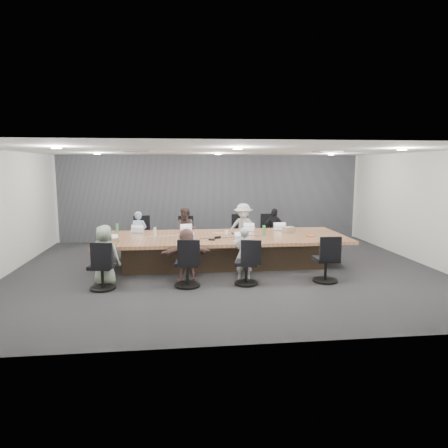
{
  "coord_description": "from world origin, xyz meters",
  "views": [
    {
      "loc": [
        -1.11,
        -9.16,
        2.47
      ],
      "look_at": [
        0.0,
        0.4,
        1.05
      ],
      "focal_mm": 32.0,
      "sensor_mm": 36.0,
      "label": 1
    }
  ],
  "objects": [
    {
      "name": "wall_front",
      "position": [
        0.0,
        -4.0,
        1.4
      ],
      "size": [
        10.0,
        0.0,
        2.8
      ],
      "primitive_type": "cube",
      "rotation": [
        -1.57,
        0.0,
        0.0
      ],
      "color": "silver",
      "rests_on": "ground"
    },
    {
      "name": "laptop_6",
      "position": [
        0.28,
        -0.3,
        0.75
      ],
      "size": [
        0.35,
        0.28,
        0.02
      ],
      "primitive_type": "cube",
      "rotation": [
        0.0,
        0.0,
        0.24
      ],
      "color": "#B2B2B7",
      "rests_on": "conference_table"
    },
    {
      "name": "mic_right",
      "position": [
        0.31,
        0.77,
        0.75
      ],
      "size": [
        0.15,
        0.12,
        0.03
      ],
      "primitive_type": "cube",
      "rotation": [
        0.0,
        0.0,
        0.24
      ],
      "color": "black",
      "rests_on": "conference_table"
    },
    {
      "name": "floor",
      "position": [
        0.0,
        0.0,
        0.0
      ],
      "size": [
        10.0,
        8.0,
        0.0
      ],
      "primitive_type": "cube",
      "color": "#272729",
      "rests_on": "ground"
    },
    {
      "name": "laptop_0",
      "position": [
        -2.19,
        1.3,
        0.75
      ],
      "size": [
        0.38,
        0.3,
        0.02
      ],
      "primitive_type": "cube",
      "rotation": [
        0.0,
        0.0,
        2.91
      ],
      "color": "#B2B2B7",
      "rests_on": "conference_table"
    },
    {
      "name": "chair_6",
      "position": [
        0.28,
        -1.2,
        0.39
      ],
      "size": [
        0.63,
        0.63,
        0.77
      ],
      "primitive_type": null,
      "rotation": [
        0.0,
        0.0,
        -0.25
      ],
      "color": "black",
      "rests_on": "ground"
    },
    {
      "name": "bottle_green_right",
      "position": [
        0.98,
        0.35,
        0.87
      ],
      "size": [
        0.1,
        0.1,
        0.27
      ],
      "primitive_type": "cylinder",
      "rotation": [
        0.0,
        0.0,
        0.43
      ],
      "color": "#3F8048",
      "rests_on": "conference_table"
    },
    {
      "name": "cup_white_near",
      "position": [
        1.71,
        0.84,
        0.79
      ],
      "size": [
        0.1,
        0.1,
        0.11
      ],
      "primitive_type": "cylinder",
      "rotation": [
        0.0,
        0.0,
        0.17
      ],
      "color": "white",
      "rests_on": "conference_table"
    },
    {
      "name": "laptop_4",
      "position": [
        -2.63,
        -0.3,
        0.75
      ],
      "size": [
        0.37,
        0.28,
        0.02
      ],
      "primitive_type": "cube",
      "rotation": [
        0.0,
        0.0,
        0.13
      ],
      "color": "#8C6647",
      "rests_on": "conference_table"
    },
    {
      "name": "wall_back",
      "position": [
        0.0,
        4.0,
        1.4
      ],
      "size": [
        10.0,
        0.0,
        2.8
      ],
      "primitive_type": "cube",
      "rotation": [
        1.57,
        0.0,
        0.0
      ],
      "color": "silver",
      "rests_on": "ground"
    },
    {
      "name": "person_2",
      "position": [
        0.72,
        1.85,
        0.7
      ],
      "size": [
        0.99,
        0.7,
        1.4
      ],
      "primitive_type": "imported",
      "rotation": [
        0.0,
        0.0,
        6.08
      ],
      "color": "#ABABAB",
      "rests_on": "ground"
    },
    {
      "name": "chair_3",
      "position": [
        1.6,
        2.2,
        0.44
      ],
      "size": [
        0.65,
        0.65,
        0.87
      ],
      "primitive_type": null,
      "rotation": [
        0.0,
        0.0,
        3.03
      ],
      "color": "black",
      "rests_on": "ground"
    },
    {
      "name": "chair_2",
      "position": [
        0.72,
        2.2,
        0.44
      ],
      "size": [
        0.65,
        0.65,
        0.87
      ],
      "primitive_type": null,
      "rotation": [
        0.0,
        0.0,
        3.03
      ],
      "color": "black",
      "rests_on": "ground"
    },
    {
      "name": "chair_0",
      "position": [
        -2.19,
        2.2,
        0.43
      ],
      "size": [
        0.67,
        0.67,
        0.87
      ],
      "primitive_type": null,
      "rotation": [
        0.0,
        0.0,
        3.29
      ],
      "color": "black",
      "rests_on": "ground"
    },
    {
      "name": "person_5",
      "position": [
        -0.94,
        -0.85,
        0.58
      ],
      "size": [
        1.12,
        0.49,
        1.16
      ],
      "primitive_type": "imported",
      "rotation": [
        0.0,
        0.0,
        3.28
      ],
      "color": "brown",
      "rests_on": "ground"
    },
    {
      "name": "person_1",
      "position": [
        -0.89,
        1.85,
        0.65
      ],
      "size": [
        0.73,
        0.63,
        1.31
      ],
      "primitive_type": "imported",
      "rotation": [
        0.0,
        0.0,
        6.05
      ],
      "color": "#3C2C2A",
      "rests_on": "ground"
    },
    {
      "name": "cup_white_far",
      "position": [
        0.1,
        0.71,
        0.79
      ],
      "size": [
        0.1,
        0.1,
        0.1
      ],
      "primitive_type": "cylinder",
      "rotation": [
        0.0,
        0.0,
        0.21
      ],
      "color": "white",
      "rests_on": "conference_table"
    },
    {
      "name": "chair_5",
      "position": [
        -0.94,
        -1.2,
        0.41
      ],
      "size": [
        0.63,
        0.63,
        0.83
      ],
      "primitive_type": null,
      "rotation": [
        0.0,
        0.0,
        -0.14
      ],
      "color": "black",
      "rests_on": "ground"
    },
    {
      "name": "canvas_bag",
      "position": [
        1.71,
        0.74,
        0.82
      ],
      "size": [
        0.34,
        0.3,
        0.15
      ],
      "primitive_type": "cube",
      "rotation": [
        0.0,
        0.0,
        0.52
      ],
      "color": "gray",
      "rests_on": "conference_table"
    },
    {
      "name": "laptop_1",
      "position": [
        -0.89,
        1.3,
        0.75
      ],
      "size": [
        0.33,
        0.25,
        0.02
      ],
      "primitive_type": "cube",
      "rotation": [
        0.0,
        0.0,
        3.28
      ],
      "color": "#B2B2B7",
      "rests_on": "conference_table"
    },
    {
      "name": "mug_brown",
      "position": [
        -2.65,
        0.19,
        0.79
      ],
      "size": [
        0.11,
        0.11,
        0.11
      ],
      "primitive_type": "cylinder",
      "rotation": [
        0.0,
        0.0,
        -0.34
      ],
      "color": "brown",
      "rests_on": "conference_table"
    },
    {
      "name": "person_4",
      "position": [
        -2.63,
        -0.85,
        0.63
      ],
      "size": [
        0.69,
        0.54,
        1.26
      ],
      "primitive_type": "imported",
      "rotation": [
        0.0,
        0.0,
        2.89
      ],
      "color": "gray",
      "rests_on": "ground"
    },
    {
      "name": "wall_right",
      "position": [
        5.0,
        0.0,
        1.4
      ],
      "size": [
        0.0,
        8.0,
        2.8
      ],
      "primitive_type": "cube",
      "rotation": [
        1.57,
        0.0,
        -1.57
      ],
      "color": "silver",
      "rests_on": "ground"
    },
    {
      "name": "stapler",
      "position": [
        -0.18,
        0.15,
        0.77
      ],
      "size": [
        0.15,
        0.08,
        0.06
      ],
      "primitive_type": "cube",
      "rotation": [
        0.0,
        0.0,
        0.29
      ],
      "color": "black",
      "rests_on": "conference_table"
    },
    {
      "name": "laptop_5",
      "position": [
        -0.94,
        -0.3,
        0.75
      ],
      "size": [
        0.38,
        0.31,
        0.02
      ],
      "primitive_type": "cube",
      "rotation": [
        0.0,
        0.0,
        0.26
      ],
      "color": "#B2B2B7",
      "rests_on": "conference_table"
    },
    {
      "name": "chair_7",
      "position": [
        1.99,
        -1.2,
        0.41
      ],
      "size": [
        0.57,
        0.57,
        0.83
      ],
      "primitive_type": null,
      "rotation": [
        0.0,
        0.0,
        -0.02
      ],
      "color": "black",
      "rests_on": "ground"
    },
    {
      "name": "person_6",
      "position": [
        0.28,
        -0.85,
        0.58
      ],
      "size": [
        0.47,
        0.36,
        1.16
      ],
      "primitive_type": "imported",
      "rotation": [
        0.0,
        0.0,
        2.94
      ],
      "color": "#A8A7AD",
      "rests_on": "ground"
    },
    {
      "name": "person_0",
      "position": [
        -2.19,
        1.85,
        0.61
      ],
      "size": [
        0.49,
        0.37,
        1.22
      ],
      "primitive_type": "imported",
      "rotation": [
        0.0,
        0.0,
        6.09
      ],
      "color": "#91A9C4",
      "rests_on": "ground"
    },
    {
      "name": "conference_table",
      "position": [
        0.0,
        0.5,
        0.4
      ],
      "size": [
        6.0,
        2.2,
        0.74
      ],
      "color": "#392A1C",
      "rests_on": "ground"
    },
    {
      "name": "bottle_green_left",
      "position": [
        -2.65,
        1.01,
        0.88
      ],
      "size": [
        0.1,
        0.1,
        0.28
      ],
      "primitive_type": "cylinder",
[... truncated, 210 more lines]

